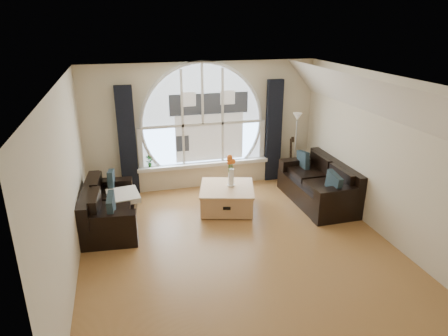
% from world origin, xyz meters
% --- Properties ---
extents(ground, '(5.00, 5.50, 0.01)m').
position_xyz_m(ground, '(0.00, 0.00, 0.00)').
color(ground, brown).
rests_on(ground, ground).
extents(ceiling, '(5.00, 5.50, 0.01)m').
position_xyz_m(ceiling, '(0.00, 0.00, 2.70)').
color(ceiling, silver).
rests_on(ceiling, ground).
extents(wall_back, '(5.00, 0.01, 2.70)m').
position_xyz_m(wall_back, '(0.00, 2.75, 1.35)').
color(wall_back, beige).
rests_on(wall_back, ground).
extents(wall_front, '(5.00, 0.01, 2.70)m').
position_xyz_m(wall_front, '(0.00, -2.75, 1.35)').
color(wall_front, beige).
rests_on(wall_front, ground).
extents(wall_left, '(0.01, 5.50, 2.70)m').
position_xyz_m(wall_left, '(-2.50, 0.00, 1.35)').
color(wall_left, beige).
rests_on(wall_left, ground).
extents(wall_right, '(0.01, 5.50, 2.70)m').
position_xyz_m(wall_right, '(2.50, 0.00, 1.35)').
color(wall_right, beige).
rests_on(wall_right, ground).
extents(attic_slope, '(0.92, 5.50, 0.72)m').
position_xyz_m(attic_slope, '(2.20, 0.00, 2.35)').
color(attic_slope, silver).
rests_on(attic_slope, ground).
extents(arched_window, '(2.60, 0.06, 2.15)m').
position_xyz_m(arched_window, '(0.00, 2.72, 1.62)').
color(arched_window, silver).
rests_on(arched_window, wall_back).
extents(window_sill, '(2.90, 0.22, 0.08)m').
position_xyz_m(window_sill, '(0.00, 2.65, 0.51)').
color(window_sill, white).
rests_on(window_sill, wall_back).
extents(window_frame, '(2.76, 0.08, 2.15)m').
position_xyz_m(window_frame, '(0.00, 2.69, 1.62)').
color(window_frame, white).
rests_on(window_frame, wall_back).
extents(neighbor_house, '(1.70, 0.02, 1.50)m').
position_xyz_m(neighbor_house, '(0.15, 2.71, 1.50)').
color(neighbor_house, silver).
rests_on(neighbor_house, wall_back).
extents(curtain_left, '(0.35, 0.12, 2.30)m').
position_xyz_m(curtain_left, '(-1.60, 2.63, 1.15)').
color(curtain_left, black).
rests_on(curtain_left, ground).
extents(curtain_right, '(0.35, 0.12, 2.30)m').
position_xyz_m(curtain_right, '(1.60, 2.63, 1.15)').
color(curtain_right, black).
rests_on(curtain_right, ground).
extents(sofa_left, '(1.01, 1.80, 0.77)m').
position_xyz_m(sofa_left, '(-2.02, 1.26, 0.40)').
color(sofa_left, black).
rests_on(sofa_left, ground).
extents(sofa_right, '(0.99, 1.93, 0.85)m').
position_xyz_m(sofa_right, '(2.05, 1.22, 0.40)').
color(sofa_right, black).
rests_on(sofa_right, ground).
extents(coffee_chest, '(1.25, 1.25, 0.50)m').
position_xyz_m(coffee_chest, '(0.19, 1.39, 0.25)').
color(coffee_chest, tan).
rests_on(coffee_chest, ground).
extents(throw_blanket, '(0.62, 0.62, 0.10)m').
position_xyz_m(throw_blanket, '(-1.77, 1.39, 0.50)').
color(throw_blanket, silver).
rests_on(throw_blanket, sofa_left).
extents(vase_flowers, '(0.24, 0.24, 0.70)m').
position_xyz_m(vase_flowers, '(0.28, 1.43, 0.85)').
color(vase_flowers, white).
rests_on(vase_flowers, coffee_chest).
extents(floor_lamp, '(0.24, 0.24, 1.60)m').
position_xyz_m(floor_lamp, '(2.03, 2.36, 0.80)').
color(floor_lamp, '#B2B2B2').
rests_on(floor_lamp, ground).
extents(guitar, '(0.40, 0.31, 1.06)m').
position_xyz_m(guitar, '(1.97, 2.50, 0.53)').
color(guitar, olive).
rests_on(guitar, ground).
extents(potted_plant, '(0.17, 0.14, 0.28)m').
position_xyz_m(potted_plant, '(-1.18, 2.65, 0.69)').
color(potted_plant, '#1E6023').
rests_on(potted_plant, window_sill).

